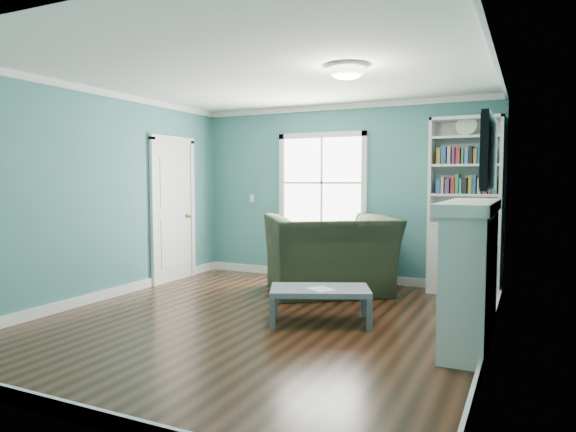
% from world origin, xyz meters
% --- Properties ---
extents(floor, '(5.00, 5.00, 0.00)m').
position_xyz_m(floor, '(0.00, 0.00, 0.00)').
color(floor, black).
rests_on(floor, ground).
extents(room_walls, '(5.00, 5.00, 5.00)m').
position_xyz_m(room_walls, '(0.00, 0.00, 1.58)').
color(room_walls, teal).
rests_on(room_walls, ground).
extents(trim, '(4.50, 5.00, 2.60)m').
position_xyz_m(trim, '(0.00, 0.00, 1.24)').
color(trim, white).
rests_on(trim, ground).
extents(window, '(1.40, 0.06, 1.50)m').
position_xyz_m(window, '(-0.30, 2.49, 1.45)').
color(window, white).
rests_on(window, room_walls).
extents(bookshelf, '(0.90, 0.35, 2.31)m').
position_xyz_m(bookshelf, '(1.77, 2.30, 0.92)').
color(bookshelf, silver).
rests_on(bookshelf, ground).
extents(fireplace, '(0.44, 1.58, 1.30)m').
position_xyz_m(fireplace, '(2.08, 0.20, 0.64)').
color(fireplace, black).
rests_on(fireplace, ground).
extents(tv, '(0.06, 1.10, 0.65)m').
position_xyz_m(tv, '(2.20, 0.20, 1.72)').
color(tv, black).
rests_on(tv, fireplace).
extents(door, '(0.12, 0.98, 2.17)m').
position_xyz_m(door, '(-2.22, 1.40, 1.07)').
color(door, silver).
rests_on(door, ground).
extents(ceiling_fixture, '(0.38, 0.38, 0.15)m').
position_xyz_m(ceiling_fixture, '(0.90, 0.10, 2.55)').
color(ceiling_fixture, white).
rests_on(ceiling_fixture, room_walls).
extents(light_switch, '(0.08, 0.01, 0.12)m').
position_xyz_m(light_switch, '(-1.50, 2.48, 1.20)').
color(light_switch, white).
rests_on(light_switch, room_walls).
extents(recliner, '(1.87, 1.75, 1.37)m').
position_xyz_m(recliner, '(0.17, 1.60, 0.69)').
color(recliner, black).
rests_on(recliner, ground).
extents(coffee_table, '(1.16, 0.92, 0.37)m').
position_xyz_m(coffee_table, '(0.58, 0.21, 0.32)').
color(coffee_table, '#535C64').
rests_on(coffee_table, ground).
extents(paper_sheet, '(0.33, 0.32, 0.00)m').
position_xyz_m(paper_sheet, '(0.62, 0.15, 0.37)').
color(paper_sheet, white).
rests_on(paper_sheet, coffee_table).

